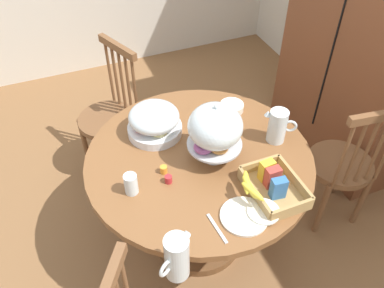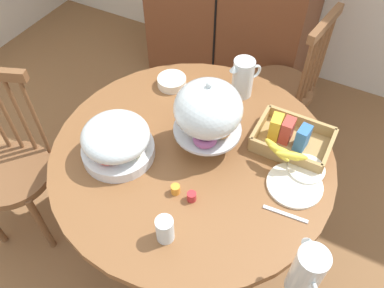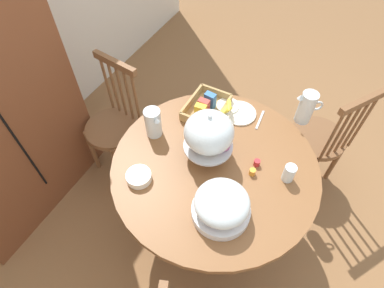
# 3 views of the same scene
# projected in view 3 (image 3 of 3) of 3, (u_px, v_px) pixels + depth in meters

# --- Properties ---
(ground_plane) EXTENTS (10.00, 10.00, 0.00)m
(ground_plane) POSITION_uv_depth(u_px,v_px,m) (230.00, 214.00, 2.43)
(ground_plane) COLOR brown
(dining_table) EXTENTS (1.19, 1.19, 0.74)m
(dining_table) POSITION_uv_depth(u_px,v_px,m) (213.00, 184.00, 1.99)
(dining_table) COLOR brown
(dining_table) RESTS_ON ground_plane
(windsor_chair_by_cabinet) EXTENTS (0.46, 0.46, 0.97)m
(windsor_chair_by_cabinet) POSITION_uv_depth(u_px,v_px,m) (320.00, 140.00, 2.30)
(windsor_chair_by_cabinet) COLOR brown
(windsor_chair_by_cabinet) RESTS_ON ground_plane
(windsor_chair_facing_door) EXTENTS (0.40, 0.40, 0.97)m
(windsor_chair_facing_door) POSITION_uv_depth(u_px,v_px,m) (114.00, 126.00, 2.38)
(windsor_chair_facing_door) COLOR brown
(windsor_chair_facing_door) RESTS_ON ground_plane
(pastry_stand_with_dome) EXTENTS (0.28, 0.28, 0.34)m
(pastry_stand_with_dome) POSITION_uv_depth(u_px,v_px,m) (209.00, 134.00, 1.70)
(pastry_stand_with_dome) COLOR silver
(pastry_stand_with_dome) RESTS_ON dining_table
(fruit_platter_covered) EXTENTS (0.30, 0.30, 0.18)m
(fruit_platter_covered) POSITION_uv_depth(u_px,v_px,m) (222.00, 205.00, 1.56)
(fruit_platter_covered) COLOR silver
(fruit_platter_covered) RESTS_ON dining_table
(orange_juice_pitcher) EXTENTS (0.11, 0.17, 0.22)m
(orange_juice_pitcher) POSITION_uv_depth(u_px,v_px,m) (306.00, 109.00, 1.96)
(orange_juice_pitcher) COLOR silver
(orange_juice_pitcher) RESTS_ON dining_table
(milk_pitcher) EXTENTS (0.11, 0.17, 0.19)m
(milk_pitcher) POSITION_uv_depth(u_px,v_px,m) (153.00, 123.00, 1.90)
(milk_pitcher) COLOR silver
(milk_pitcher) RESTS_ON dining_table
(cereal_basket) EXTENTS (0.32, 0.30, 0.12)m
(cereal_basket) POSITION_uv_depth(u_px,v_px,m) (208.00, 108.00, 2.04)
(cereal_basket) COLOR tan
(cereal_basket) RESTS_ON dining_table
(china_plate_large) EXTENTS (0.22, 0.22, 0.01)m
(china_plate_large) POSITION_uv_depth(u_px,v_px,m) (239.00, 113.00, 2.06)
(china_plate_large) COLOR white
(china_plate_large) RESTS_ON dining_table
(china_plate_small) EXTENTS (0.15, 0.15, 0.01)m
(china_plate_small) POSITION_uv_depth(u_px,v_px,m) (228.00, 106.00, 2.09)
(china_plate_small) COLOR white
(china_plate_small) RESTS_ON china_plate_large
(cereal_bowl) EXTENTS (0.14, 0.14, 0.04)m
(cereal_bowl) POSITION_uv_depth(u_px,v_px,m) (139.00, 177.00, 1.74)
(cereal_bowl) COLOR white
(cereal_bowl) RESTS_ON dining_table
(drinking_glass) EXTENTS (0.06, 0.06, 0.11)m
(drinking_glass) POSITION_uv_depth(u_px,v_px,m) (289.00, 173.00, 1.72)
(drinking_glass) COLOR silver
(drinking_glass) RESTS_ON dining_table
(jam_jar_strawberry) EXTENTS (0.04, 0.04, 0.04)m
(jam_jar_strawberry) POSITION_uv_depth(u_px,v_px,m) (257.00, 163.00, 1.80)
(jam_jar_strawberry) COLOR #B7282D
(jam_jar_strawberry) RESTS_ON dining_table
(jam_jar_apricot) EXTENTS (0.04, 0.04, 0.04)m
(jam_jar_apricot) POSITION_uv_depth(u_px,v_px,m) (252.00, 172.00, 1.76)
(jam_jar_apricot) COLOR orange
(jam_jar_apricot) RESTS_ON dining_table
(table_knife) EXTENTS (0.17, 0.03, 0.01)m
(table_knife) POSITION_uv_depth(u_px,v_px,m) (219.00, 107.00, 2.10)
(table_knife) COLOR silver
(table_knife) RESTS_ON dining_table
(dinner_fork) EXTENTS (0.17, 0.03, 0.01)m
(dinner_fork) POSITION_uv_depth(u_px,v_px,m) (215.00, 106.00, 2.11)
(dinner_fork) COLOR silver
(dinner_fork) RESTS_ON dining_table
(soup_spoon) EXTENTS (0.17, 0.03, 0.01)m
(soup_spoon) POSITION_uv_depth(u_px,v_px,m) (260.00, 120.00, 2.03)
(soup_spoon) COLOR silver
(soup_spoon) RESTS_ON dining_table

